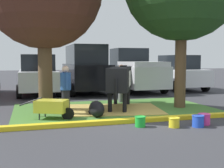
% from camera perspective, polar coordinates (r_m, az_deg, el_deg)
% --- Properties ---
extents(ground_plane, '(80.00, 80.00, 0.00)m').
position_cam_1_polar(ground_plane, '(8.93, 4.26, -6.66)').
color(ground_plane, '#38383D').
extents(grass_island, '(7.03, 4.19, 0.02)m').
position_cam_1_polar(grass_island, '(10.40, 0.61, -4.93)').
color(grass_island, '#477A33').
rests_on(grass_island, ground).
extents(curb_yellow, '(8.23, 0.24, 0.12)m').
position_cam_1_polar(curb_yellow, '(8.30, 5.12, -7.13)').
color(curb_yellow, yellow).
rests_on(curb_yellow, ground).
extents(hay_bedding, '(3.56, 2.90, 0.04)m').
position_cam_1_polar(hay_bedding, '(10.20, 0.47, -5.04)').
color(hay_bedding, tan).
rests_on(hay_bedding, ground).
extents(cow_holstein, '(1.62, 2.99, 1.54)m').
position_cam_1_polar(cow_holstein, '(10.44, 1.60, 1.04)').
color(cow_holstein, black).
rests_on(cow_holstein, ground).
extents(calf_lying, '(0.63, 1.33, 0.48)m').
position_cam_1_polar(calf_lying, '(9.12, -3.09, -4.89)').
color(calf_lying, black).
rests_on(calf_lying, ground).
extents(person_handler, '(0.52, 0.34, 1.57)m').
position_cam_1_polar(person_handler, '(11.90, 1.87, 0.34)').
color(person_handler, slate).
rests_on(person_handler, ground).
extents(person_visitor_near, '(0.34, 0.53, 1.59)m').
position_cam_1_polar(person_visitor_near, '(9.33, -9.15, -0.93)').
color(person_visitor_near, black).
rests_on(person_visitor_near, ground).
extents(wheelbarrow, '(1.57, 1.07, 0.63)m').
position_cam_1_polar(wheelbarrow, '(8.79, -11.70, -4.38)').
color(wheelbarrow, gold).
rests_on(wheelbarrow, ground).
extents(bucket_green, '(0.30, 0.30, 0.28)m').
position_cam_1_polar(bucket_green, '(7.75, 5.60, -7.35)').
color(bucket_green, green).
rests_on(bucket_green, ground).
extents(bucket_yellow, '(0.30, 0.30, 0.26)m').
position_cam_1_polar(bucket_yellow, '(7.83, 12.20, -7.39)').
color(bucket_yellow, yellow).
rests_on(bucket_yellow, ground).
extents(bucket_blue, '(0.33, 0.33, 0.31)m').
position_cam_1_polar(bucket_blue, '(8.02, 16.65, -7.00)').
color(bucket_blue, blue).
rests_on(bucket_blue, ground).
extents(bucket_pink, '(0.34, 0.34, 0.30)m').
position_cam_1_polar(bucket_pink, '(8.36, 17.77, -6.59)').
color(bucket_pink, '#EA3893').
rests_on(bucket_pink, ground).
extents(sedan_silver, '(2.03, 4.41, 2.02)m').
position_cam_1_polar(sedan_silver, '(15.15, -14.45, 1.73)').
color(sedan_silver, silver).
rests_on(sedan_silver, ground).
extents(suv_black, '(2.13, 4.61, 2.52)m').
position_cam_1_polar(suv_black, '(15.44, -5.28, 2.98)').
color(suv_black, black).
rests_on(suv_black, ground).
extents(pickup_truck_maroon, '(2.24, 5.41, 2.42)m').
position_cam_1_polar(pickup_truck_maroon, '(16.44, 4.29, 2.57)').
color(pickup_truck_maroon, silver).
rests_on(pickup_truck_maroon, ground).
extents(hatchback_white, '(2.03, 4.41, 2.02)m').
position_cam_1_polar(hatchback_white, '(17.47, 12.94, 2.17)').
color(hatchback_white, silver).
rests_on(hatchback_white, ground).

